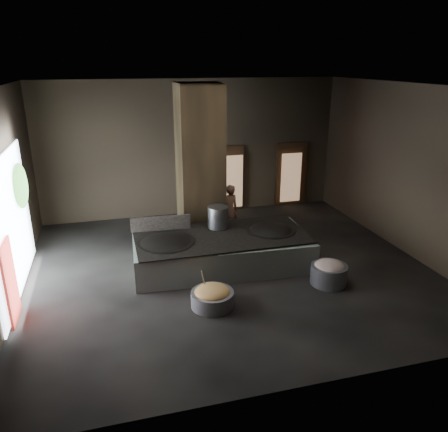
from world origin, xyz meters
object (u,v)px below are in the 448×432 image
object	(u,v)px
wok_right	(270,232)
veg_basin	(212,299)
cook	(229,210)
hearth_platform	(222,251)
meat_basin	(329,274)
wok_left	(165,245)
stock_pot	(218,217)

from	to	relation	value
wok_right	veg_basin	xyz separation A→B (m)	(-2.07, -1.96, -0.58)
cook	veg_basin	xyz separation A→B (m)	(-1.47, -3.82, -0.62)
hearth_platform	wok_right	world-z (taller)	wok_right
meat_basin	wok_left	bearing A→B (deg)	156.51
wok_right	cook	world-z (taller)	cook
wok_left	stock_pot	bearing A→B (deg)	21.80
meat_basin	stock_pot	bearing A→B (deg)	134.58
wok_left	stock_pot	distance (m)	1.66
wok_right	hearth_platform	bearing A→B (deg)	-177.88
hearth_platform	meat_basin	xyz separation A→B (m)	(2.21, -1.64, -0.15)
wok_left	meat_basin	xyz separation A→B (m)	(3.66, -1.59, -0.51)
stock_pot	cook	xyz separation A→B (m)	(0.70, 1.36, -0.33)
wok_left	stock_pot	size ratio (longest dim) A/B	2.42
wok_right	stock_pot	xyz separation A→B (m)	(-1.30, 0.50, 0.38)
hearth_platform	wok_left	bearing A→B (deg)	-175.10
hearth_platform	veg_basin	xyz separation A→B (m)	(-0.72, -1.91, -0.22)
wok_left	cook	world-z (taller)	cook
wok_left	stock_pot	world-z (taller)	stock_pot
stock_pot	veg_basin	world-z (taller)	stock_pot
wok_left	veg_basin	distance (m)	2.08
wok_left	cook	size ratio (longest dim) A/B	0.88
stock_pot	meat_basin	world-z (taller)	stock_pot
stock_pot	veg_basin	xyz separation A→B (m)	(-0.77, -2.46, -0.96)
wok_right	cook	bearing A→B (deg)	107.78
wok_right	cook	xyz separation A→B (m)	(-0.60, 1.86, 0.05)
hearth_platform	wok_left	xyz separation A→B (m)	(-1.45, -0.05, 0.36)
cook	wok_left	bearing A→B (deg)	25.92
hearth_platform	meat_basin	world-z (taller)	hearth_platform
meat_basin	veg_basin	bearing A→B (deg)	-174.81
wok_left	wok_right	distance (m)	2.80
hearth_platform	cook	distance (m)	2.10
stock_pot	hearth_platform	bearing A→B (deg)	-95.19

